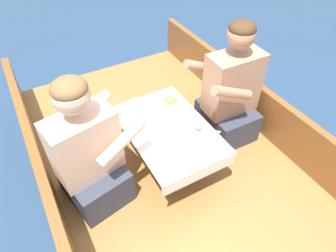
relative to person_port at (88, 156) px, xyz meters
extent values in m
plane|color=navy|center=(0.58, -0.07, -0.67)|extent=(60.00, 60.00, 0.00)
cube|color=#9E6B38|center=(0.58, -0.07, -0.53)|extent=(1.80, 3.15, 0.28)
cube|color=brown|center=(-0.29, -0.07, -0.19)|extent=(0.06, 3.15, 0.39)
cube|color=brown|center=(1.44, -0.07, -0.19)|extent=(0.06, 3.15, 0.39)
cylinder|color=#B2B2B7|center=(0.58, 0.01, -0.22)|extent=(0.07, 0.07, 0.32)
cube|color=#9E6B38|center=(0.58, 0.01, -0.05)|extent=(0.52, 0.81, 0.02)
cube|color=white|center=(0.58, 0.01, -0.04)|extent=(0.55, 0.84, 0.00)
cube|color=white|center=(0.58, -0.40, -0.09)|extent=(0.55, 0.00, 0.10)
cube|color=white|center=(0.58, 0.43, -0.09)|extent=(0.55, 0.00, 0.10)
cube|color=#333847|center=(-0.01, 0.00, -0.26)|extent=(0.44, 0.50, 0.26)
cube|color=beige|center=(-0.01, 0.00, 0.10)|extent=(0.44, 0.29, 0.44)
sphere|color=beige|center=(-0.01, 0.00, 0.47)|extent=(0.20, 0.20, 0.20)
ellipsoid|color=brown|center=(-0.01, 0.00, 0.52)|extent=(0.19, 0.19, 0.11)
cylinder|color=beige|center=(0.11, 0.21, 0.17)|extent=(0.34, 0.13, 0.21)
cylinder|color=beige|center=(0.18, -0.15, 0.17)|extent=(0.34, 0.13, 0.21)
cube|color=#333847|center=(1.16, 0.06, -0.26)|extent=(0.37, 0.45, 0.26)
cube|color=tan|center=(1.16, 0.06, 0.11)|extent=(0.41, 0.23, 0.48)
sphere|color=tan|center=(1.16, 0.06, 0.50)|extent=(0.19, 0.19, 0.19)
ellipsoid|color=#472D19|center=(1.16, 0.06, 0.54)|extent=(0.18, 0.18, 0.11)
cylinder|color=tan|center=(1.00, -0.12, 0.20)|extent=(0.34, 0.08, 0.21)
cylinder|color=tan|center=(1.01, 0.24, 0.20)|extent=(0.34, 0.08, 0.21)
cylinder|color=white|center=(0.72, 0.23, -0.03)|extent=(0.19, 0.19, 0.01)
cylinder|color=white|center=(0.58, -0.05, -0.03)|extent=(0.20, 0.20, 0.01)
cube|color=#E0BC7F|center=(0.72, 0.23, -0.01)|extent=(0.12, 0.10, 0.04)
cube|color=#669347|center=(0.72, 0.23, 0.01)|extent=(0.10, 0.08, 0.01)
cylinder|color=white|center=(0.51, 0.29, -0.02)|extent=(0.14, 0.14, 0.04)
cylinder|color=beige|center=(0.51, 0.29, -0.01)|extent=(0.11, 0.11, 0.02)
cylinder|color=white|center=(0.66, -0.28, -0.02)|extent=(0.12, 0.12, 0.04)
cylinder|color=beige|center=(0.66, -0.28, -0.01)|extent=(0.09, 0.09, 0.02)
cylinder|color=white|center=(0.45, -0.30, -0.02)|extent=(0.12, 0.12, 0.04)
cylinder|color=beige|center=(0.45, -0.30, -0.01)|extent=(0.10, 0.10, 0.02)
cylinder|color=white|center=(0.45, 0.16, -0.01)|extent=(0.08, 0.08, 0.05)
torus|color=white|center=(0.50, 0.16, -0.01)|extent=(0.04, 0.01, 0.04)
cylinder|color=#3D2314|center=(0.45, 0.16, 0.00)|extent=(0.07, 0.07, 0.01)
cylinder|color=white|center=(0.76, 0.02, -0.01)|extent=(0.06, 0.06, 0.05)
torus|color=white|center=(0.80, 0.02, -0.01)|extent=(0.04, 0.01, 0.04)
cylinder|color=#3D2314|center=(0.76, 0.02, 0.00)|extent=(0.05, 0.05, 0.01)
cylinder|color=white|center=(0.43, -0.13, -0.01)|extent=(0.07, 0.07, 0.06)
torus|color=white|center=(0.47, -0.13, -0.01)|extent=(0.04, 0.01, 0.04)
cylinder|color=#3D2314|center=(0.43, -0.13, 0.00)|extent=(0.06, 0.06, 0.01)
cube|color=silver|center=(0.81, -0.15, -0.04)|extent=(0.14, 0.11, 0.00)
cube|color=silver|center=(0.75, -0.11, -0.04)|extent=(0.04, 0.04, 0.00)
cube|color=silver|center=(0.74, -0.09, -0.04)|extent=(0.07, 0.16, 0.00)
cube|color=silver|center=(0.74, -0.17, -0.04)|extent=(0.06, 0.17, 0.00)
ellipsoid|color=silver|center=(0.76, -0.10, -0.04)|extent=(0.04, 0.02, 0.01)
cube|color=silver|center=(0.57, 0.38, -0.04)|extent=(0.13, 0.13, 0.00)
ellipsoid|color=silver|center=(0.52, 0.43, -0.04)|extent=(0.04, 0.02, 0.01)
cube|color=silver|center=(0.56, 0.18, -0.04)|extent=(0.05, 0.17, 0.00)
camera|label=1|loc=(-0.17, -1.32, 1.41)|focal=32.00mm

